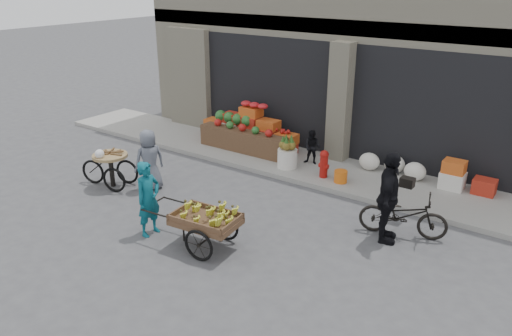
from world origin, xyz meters
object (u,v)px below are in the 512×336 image
Objects in this scene: pineapple_bin at (287,158)px; tricycle_cart at (111,165)px; bicycle at (403,215)px; fire_hydrant at (324,163)px; banana_cart at (204,217)px; vendor_woman at (148,199)px; orange_bucket at (341,176)px; cyclist at (388,198)px; seated_person at (312,147)px; vendor_grey at (149,160)px.

pineapple_bin is 0.36× the size of tricycle_cart.
tricycle_cart reaches higher than bicycle.
tricycle_cart reaches higher than fire_hydrant.
bicycle is at bearing 36.68° from banana_cart.
fire_hydrant is 4.67m from vendor_woman.
orange_bucket is (0.50, -0.05, -0.23)m from fire_hydrant.
orange_bucket is (1.60, -0.10, -0.10)m from pineapple_bin.
cyclist is (2.39, -1.94, 0.42)m from fire_hydrant.
vendor_woman is 4.66m from cyclist.
bicycle is (6.69, 1.72, -0.11)m from tricycle_cart.
tricycle_cart is 6.91m from bicycle.
fire_hydrant is 0.41× the size of bicycle.
pineapple_bin is 0.28× the size of cyclist.
seated_person reaches higher than bicycle.
fire_hydrant is at bearing 22.48° from tricycle_cart.
tricycle_cart is at bearing 84.67° from cyclist.
cyclist is (3.95, 2.45, 0.15)m from vendor_woman.
vendor_woman is at bearing -40.13° from tricycle_cart.
tricycle_cart is (-3.00, -3.31, 0.20)m from pineapple_bin.
banana_cart is (-0.32, -4.18, 0.14)m from fire_hydrant.
seated_person is at bearing 149.74° from orange_bucket.
tricycle_cart is 0.85× the size of bicycle.
pineapple_bin is 0.56× the size of seated_person.
banana_cart is 1.27× the size of bicycle.
vendor_woman is (-0.87, -5.05, 0.19)m from seated_person.
seated_person is at bearing 33.17° from cyclist.
tricycle_cart is (-4.60, -3.21, 0.30)m from orange_bucket.
banana_cart is at bearing -79.59° from pineapple_bin.
pineapple_bin is at bearing 164.73° from vendor_grey.
fire_hydrant is at bearing 34.06° from cyclist.
fire_hydrant is at bearing 152.31° from vendor_grey.
vendor_grey is 5.94m from bicycle.
cyclist is at bearing -4.52° from tricycle_cart.
banana_cart is 3.94m from bicycle.
banana_cart is at bearing 115.38° from bicycle.
fire_hydrant is 0.96m from seated_person.
vendor_woman is 1.06× the size of tricycle_cart.
fire_hydrant is at bearing 174.29° from orange_bucket.
pineapple_bin is 4.31m from banana_cart.
pineapple_bin is at bearing 176.42° from orange_bucket.
vendor_woman reaches higher than bicycle.
vendor_grey is 0.87× the size of bicycle.
bicycle is (3.69, -1.59, 0.08)m from pineapple_bin.
vendor_woman is 2.78m from tricycle_cart.
tricycle_cart is 1.02m from vendor_grey.
vendor_woman is at bearing -109.73° from seated_person.
vendor_grey is at bearing -126.17° from pineapple_bin.
tricycle_cart reaches higher than pineapple_bin.
banana_cart is at bearing 112.75° from cyclist.
seated_person is (0.40, 0.60, 0.21)m from pineapple_bin.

